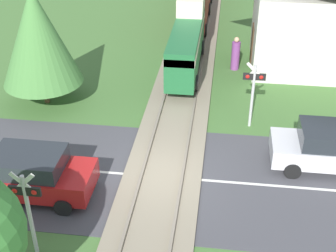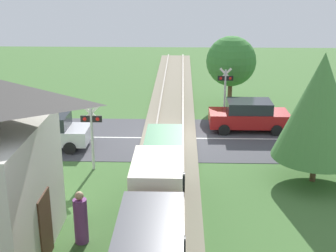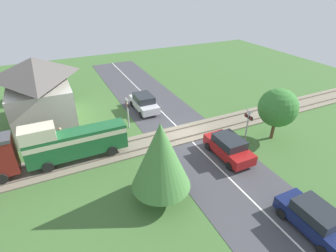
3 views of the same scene
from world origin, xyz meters
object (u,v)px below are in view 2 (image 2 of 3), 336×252
car_far_side (45,131)px  pedestrian_by_station (81,219)px  car_near_crossing (249,115)px  crossing_signal_west_approach (225,85)px  crossing_signal_east_approach (92,128)px

car_far_side → pedestrian_by_station: (-3.49, 8.30, -0.05)m
car_near_crossing → crossing_signal_west_approach: (1.08, -2.55, 1.02)m
car_near_crossing → car_far_side: 10.62m
car_near_crossing → car_far_side: bearing=15.7°
car_far_side → pedestrian_by_station: 9.00m
car_far_side → crossing_signal_west_approach: size_ratio=1.48×
car_far_side → pedestrian_by_station: bearing=112.8°
car_near_crossing → crossing_signal_east_approach: (7.40, 5.43, 1.02)m
pedestrian_by_station → car_near_crossing: bearing=-121.1°
car_far_side → crossing_signal_east_approach: bearing=137.9°
crossing_signal_east_approach → pedestrian_by_station: size_ratio=1.65×
crossing_signal_west_approach → pedestrian_by_station: size_ratio=1.65×
car_near_crossing → car_far_side: (10.23, 2.88, 0.01)m
car_near_crossing → crossing_signal_west_approach: 2.95m
car_near_crossing → pedestrian_by_station: 13.05m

